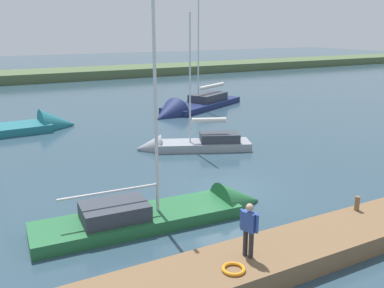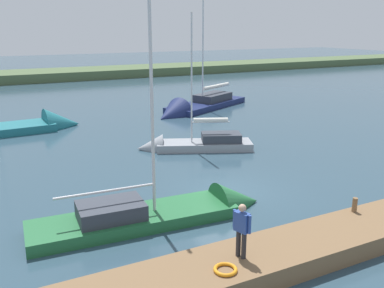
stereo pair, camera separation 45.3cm
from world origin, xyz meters
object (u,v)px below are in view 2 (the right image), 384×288
object	(u,v)px
mooring_post_near	(355,205)
sailboat_mid_channel	(189,146)
sailboat_outer_mooring	(20,129)
sailboat_far_right	(171,214)
sailboat_inner_slip	(194,109)
life_ring_buoy	(225,269)
person_on_dock	(242,227)

from	to	relation	value
mooring_post_near	sailboat_mid_channel	world-z (taller)	sailboat_mid_channel
sailboat_mid_channel	sailboat_outer_mooring	size ratio (longest dim) A/B	0.81
mooring_post_near	sailboat_far_right	size ratio (longest dim) A/B	0.06
mooring_post_near	sailboat_inner_slip	size ratio (longest dim) A/B	0.05
mooring_post_near	sailboat_far_right	distance (m)	6.68
mooring_post_near	sailboat_far_right	world-z (taller)	sailboat_far_right
sailboat_outer_mooring	sailboat_inner_slip	bearing A→B (deg)	1.67
life_ring_buoy	sailboat_inner_slip	distance (m)	25.63
life_ring_buoy	sailboat_mid_channel	xyz separation A→B (m)	(-5.23, -12.84, -0.47)
mooring_post_near	sailboat_inner_slip	distance (m)	22.56
sailboat_far_right	sailboat_inner_slip	xyz separation A→B (m)	(-10.30, -18.34, -0.01)
life_ring_buoy	person_on_dock	size ratio (longest dim) A/B	0.40
life_ring_buoy	sailboat_mid_channel	distance (m)	13.87
life_ring_buoy	person_on_dock	xyz separation A→B (m)	(-0.77, -0.43, 0.89)
sailboat_far_right	person_on_dock	bearing A→B (deg)	-83.87
sailboat_mid_channel	sailboat_far_right	xyz separation A→B (m)	(4.68, 7.97, -0.06)
sailboat_mid_channel	sailboat_outer_mooring	xyz separation A→B (m)	(8.47, -9.17, -0.00)
sailboat_outer_mooring	mooring_post_near	bearing A→B (deg)	-69.09
sailboat_mid_channel	sailboat_inner_slip	size ratio (longest dim) A/B	0.77
sailboat_inner_slip	person_on_dock	size ratio (longest dim) A/B	6.75
sailboat_inner_slip	life_ring_buoy	bearing A→B (deg)	37.87
sailboat_inner_slip	person_on_dock	world-z (taller)	sailboat_inner_slip
life_ring_buoy	mooring_post_near	bearing A→B (deg)	-169.08
mooring_post_near	sailboat_mid_channel	bearing A→B (deg)	-85.85
mooring_post_near	sailboat_outer_mooring	bearing A→B (deg)	-65.92
sailboat_mid_channel	sailboat_outer_mooring	bearing A→B (deg)	-23.96
person_on_dock	sailboat_far_right	bearing A→B (deg)	74.32
sailboat_outer_mooring	sailboat_mid_channel	bearing A→B (deg)	-50.47
life_ring_buoy	sailboat_mid_channel	size ratio (longest dim) A/B	0.08
mooring_post_near	sailboat_outer_mooring	size ratio (longest dim) A/B	0.05
mooring_post_near	sailboat_far_right	bearing A→B (deg)	-33.77
mooring_post_near	person_on_dock	bearing A→B (deg)	7.99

